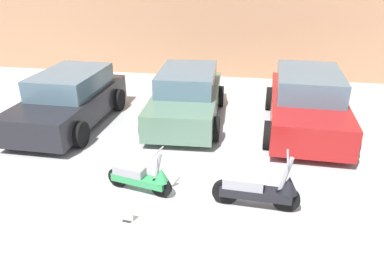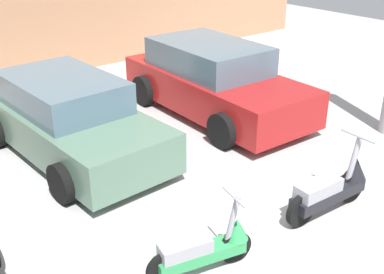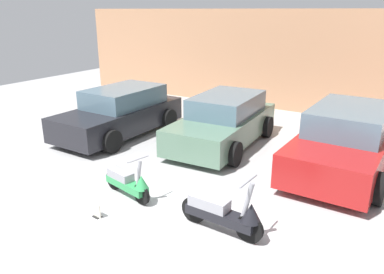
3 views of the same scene
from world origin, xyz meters
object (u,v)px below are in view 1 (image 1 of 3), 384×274
scooter_front_right (260,189)px  placard_near_left_scooter (127,215)px  car_rear_center (187,97)px  car_rear_left (70,100)px  car_rear_right (307,102)px  scooter_front_left (142,177)px

scooter_front_right → placard_near_left_scooter: bearing=-157.8°
placard_near_left_scooter → car_rear_center: bearing=87.7°
car_rear_left → car_rear_right: car_rear_right is taller
scooter_front_left → car_rear_right: size_ratio=0.30×
car_rear_center → placard_near_left_scooter: (-0.19, -4.66, -0.54)m
car_rear_left → car_rear_right: (6.19, 0.68, 0.04)m
scooter_front_right → car_rear_left: car_rear_left is taller
scooter_front_left → scooter_front_right: (2.17, -0.14, 0.05)m
car_rear_right → placard_near_left_scooter: (-3.36, -4.57, -0.58)m
placard_near_left_scooter → car_rear_right: bearing=53.7°
scooter_front_left → placard_near_left_scooter: bearing=-77.3°
car_rear_center → placard_near_left_scooter: car_rear_center is taller
scooter_front_left → car_rear_right: 5.00m
car_rear_center → car_rear_right: bearing=85.7°
car_rear_center → scooter_front_right: bearing=24.3°
car_rear_center → placard_near_left_scooter: size_ratio=15.65×
scooter_front_left → car_rear_center: size_ratio=0.32×
scooter_front_right → car_rear_left: (-5.00, 3.15, 0.28)m
car_rear_left → placard_near_left_scooter: car_rear_left is taller
scooter_front_right → car_rear_right: bearing=76.2°
scooter_front_right → scooter_front_left: bearing=179.7°
scooter_front_left → car_rear_right: car_rear_right is taller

